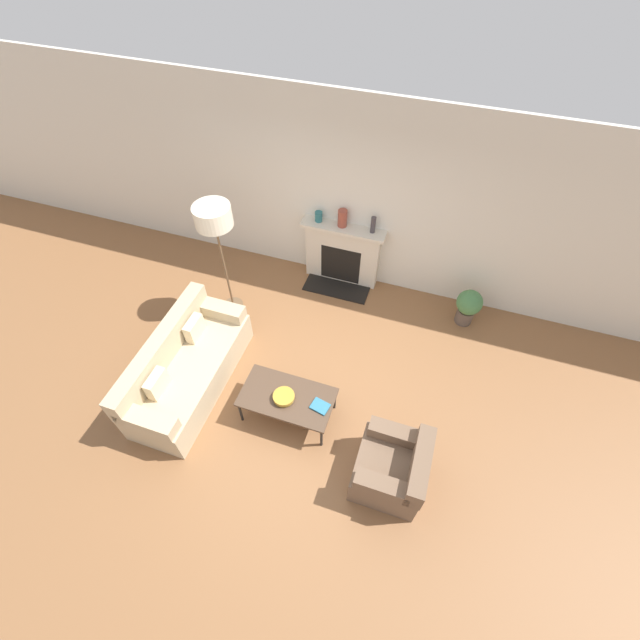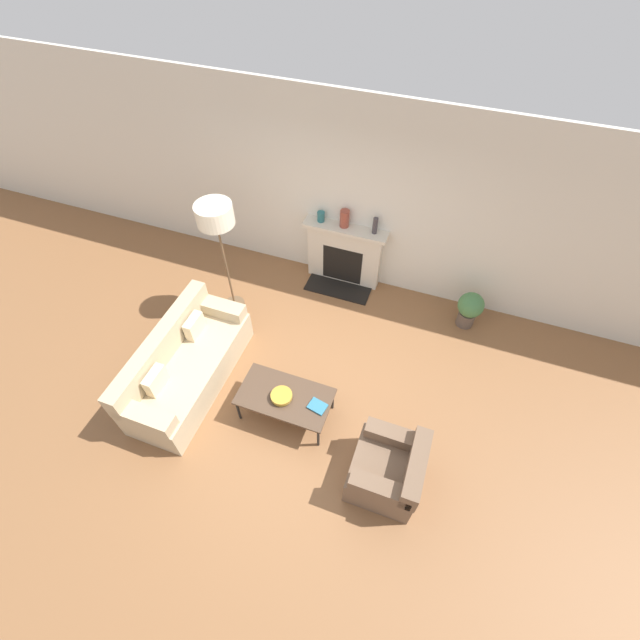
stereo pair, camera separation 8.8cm
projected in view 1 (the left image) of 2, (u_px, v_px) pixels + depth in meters
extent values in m
plane|color=brown|center=(289.00, 406.00, 5.54)|extent=(18.00, 18.00, 0.00)
cube|color=silver|center=(351.00, 198.00, 6.03)|extent=(18.00, 0.06, 2.90)
cube|color=beige|center=(342.00, 254.00, 6.69)|extent=(1.15, 0.20, 0.99)
cube|color=black|center=(341.00, 264.00, 6.74)|extent=(0.63, 0.04, 0.65)
cube|color=black|center=(336.00, 288.00, 6.89)|extent=(1.03, 0.40, 0.02)
cube|color=beige|center=(343.00, 229.00, 6.27)|extent=(1.27, 0.28, 0.05)
cube|color=tan|center=(192.00, 373.00, 5.59)|extent=(0.80, 1.98, 0.46)
cube|color=tan|center=(162.00, 348.00, 5.32)|extent=(0.20, 1.98, 0.40)
cube|color=tan|center=(146.00, 420.00, 4.81)|extent=(0.74, 0.22, 0.18)
cube|color=tan|center=(219.00, 310.00, 5.88)|extent=(0.74, 0.22, 0.18)
cube|color=beige|center=(157.00, 384.00, 5.06)|extent=(0.12, 0.32, 0.28)
cube|color=beige|center=(194.00, 328.00, 5.60)|extent=(0.12, 0.32, 0.28)
cube|color=brown|center=(389.00, 470.00, 4.78)|extent=(0.73, 0.79, 0.43)
cube|color=brown|center=(420.00, 466.00, 4.44)|extent=(0.18, 0.79, 0.31)
cube|color=brown|center=(398.00, 434.00, 4.74)|extent=(0.66, 0.18, 0.17)
cube|color=brown|center=(386.00, 487.00, 4.36)|extent=(0.66, 0.18, 0.17)
cube|color=#4C3828|center=(287.00, 397.00, 5.15)|extent=(1.13, 0.61, 0.03)
cylinder|color=black|center=(241.00, 412.00, 5.26)|extent=(0.03, 0.03, 0.40)
cylinder|color=black|center=(321.00, 438.00, 5.05)|extent=(0.03, 0.03, 0.40)
cylinder|color=black|center=(258.00, 377.00, 5.59)|extent=(0.03, 0.03, 0.40)
cylinder|color=black|center=(335.00, 400.00, 5.37)|extent=(0.03, 0.03, 0.40)
cylinder|color=#BC8E2D|center=(284.00, 398.00, 5.12)|extent=(0.09, 0.09, 0.02)
cylinder|color=#BC8E2D|center=(284.00, 397.00, 5.09)|extent=(0.26, 0.26, 0.05)
cube|color=teal|center=(320.00, 406.00, 5.04)|extent=(0.24, 0.20, 0.02)
cylinder|color=brown|center=(233.00, 305.00, 6.65)|extent=(0.30, 0.30, 0.03)
cylinder|color=brown|center=(225.00, 267.00, 6.04)|extent=(0.03, 0.03, 1.56)
cylinder|color=silver|center=(213.00, 216.00, 5.37)|extent=(0.49, 0.49, 0.28)
cylinder|color=#28666B|center=(319.00, 217.00, 6.29)|extent=(0.11, 0.11, 0.15)
cylinder|color=brown|center=(342.00, 218.00, 6.17)|extent=(0.14, 0.14, 0.27)
cylinder|color=#3D383D|center=(373.00, 225.00, 6.08)|extent=(0.07, 0.07, 0.25)
cylinder|color=brown|center=(464.00, 315.00, 6.37)|extent=(0.25, 0.25, 0.24)
sphere|color=#477A47|center=(470.00, 302.00, 6.15)|extent=(0.37, 0.37, 0.37)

